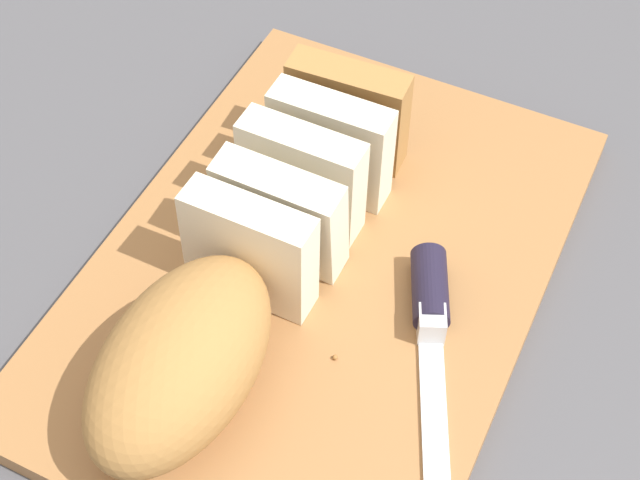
# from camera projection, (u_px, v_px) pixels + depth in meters

# --- Properties ---
(ground_plane) EXTENTS (3.00, 3.00, 0.00)m
(ground_plane) POSITION_uv_depth(u_px,v_px,m) (320.00, 281.00, 0.69)
(ground_plane) COLOR #4C4C51
(cutting_board) EXTENTS (0.45, 0.32, 0.02)m
(cutting_board) POSITION_uv_depth(u_px,v_px,m) (320.00, 273.00, 0.69)
(cutting_board) COLOR #9E6B3D
(cutting_board) RESTS_ON ground_plane
(bread_loaf) EXTENTS (0.34, 0.10, 0.09)m
(bread_loaf) POSITION_uv_depth(u_px,v_px,m) (241.00, 272.00, 0.62)
(bread_loaf) COLOR #A8753D
(bread_loaf) RESTS_ON cutting_board
(bread_knife) EXTENTS (0.25, 0.12, 0.03)m
(bread_knife) POSITION_uv_depth(u_px,v_px,m) (431.00, 323.00, 0.64)
(bread_knife) COLOR silver
(bread_knife) RESTS_ON cutting_board
(crumb_near_knife) EXTENTS (0.00, 0.00, 0.00)m
(crumb_near_knife) POSITION_uv_depth(u_px,v_px,m) (335.00, 357.00, 0.63)
(crumb_near_knife) COLOR #996633
(crumb_near_knife) RESTS_ON cutting_board
(crumb_near_loaf) EXTENTS (0.01, 0.01, 0.01)m
(crumb_near_loaf) POSITION_uv_depth(u_px,v_px,m) (227.00, 344.00, 0.64)
(crumb_near_loaf) COLOR #996633
(crumb_near_loaf) RESTS_ON cutting_board
(crumb_stray_left) EXTENTS (0.01, 0.01, 0.01)m
(crumb_stray_left) POSITION_uv_depth(u_px,v_px,m) (277.00, 278.00, 0.67)
(crumb_stray_left) COLOR #996633
(crumb_stray_left) RESTS_ON cutting_board
(crumb_stray_right) EXTENTS (0.01, 0.01, 0.01)m
(crumb_stray_right) POSITION_uv_depth(u_px,v_px,m) (259.00, 316.00, 0.65)
(crumb_stray_right) COLOR #996633
(crumb_stray_right) RESTS_ON cutting_board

